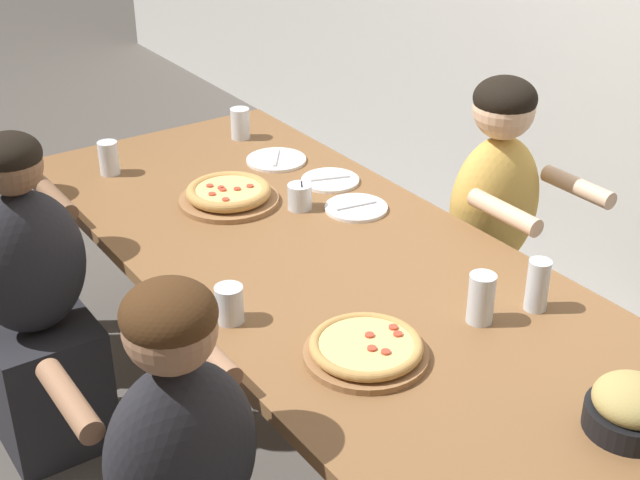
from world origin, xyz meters
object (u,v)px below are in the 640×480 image
at_px(drinking_glass_a, 229,306).
at_px(drinking_glass_c, 537,287).
at_px(drinking_glass_b, 481,301).
at_px(diner_near_midleft, 37,313).
at_px(pizza_board_main, 366,349).
at_px(empty_plate_c, 330,180).
at_px(empty_plate_a, 356,208).
at_px(cocktail_glass_blue, 300,198).
at_px(skillet_bowl, 632,408).
at_px(empty_plate_b, 276,160).
at_px(pizza_board_second, 229,194).
at_px(diner_far_center, 491,246).
at_px(drinking_glass_e, 109,160).
at_px(drinking_glass_d, 240,123).

xyz_separation_m(drinking_glass_a, drinking_glass_c, (0.42, 0.72, 0.02)).
xyz_separation_m(drinking_glass_b, diner_near_midleft, (-1.07, -0.88, -0.29)).
distance_m(drinking_glass_c, diner_near_midleft, 1.56).
relative_size(pizza_board_main, empty_plate_c, 1.53).
bearing_deg(diner_near_midleft, empty_plate_a, -18.29).
relative_size(empty_plate_c, drinking_glass_b, 1.48).
bearing_deg(pizza_board_main, cocktail_glass_blue, 157.72).
bearing_deg(skillet_bowl, diner_near_midleft, -151.75).
relative_size(empty_plate_b, drinking_glass_a, 2.17).
relative_size(empty_plate_a, empty_plate_b, 0.94).
distance_m(skillet_bowl, diner_near_midleft, 1.82).
xyz_separation_m(pizza_board_second, skillet_bowl, (1.54, 0.16, 0.03)).
bearing_deg(skillet_bowl, diner_far_center, 149.47).
bearing_deg(empty_plate_a, pizza_board_second, -131.45).
relative_size(drinking_glass_a, drinking_glass_e, 0.85).
relative_size(pizza_board_second, empty_plate_a, 1.60).
distance_m(pizza_board_main, cocktail_glass_blue, 0.88).
xyz_separation_m(drinking_glass_c, diner_far_center, (-0.58, 0.42, -0.26)).
bearing_deg(drinking_glass_b, diner_far_center, 132.44).
distance_m(pizza_board_second, drinking_glass_d, 0.60).
bearing_deg(drinking_glass_a, diner_far_center, 98.07).
bearing_deg(diner_near_midleft, drinking_glass_a, -64.49).
xyz_separation_m(drinking_glass_e, diner_far_center, (0.95, 1.03, -0.25)).
height_order(skillet_bowl, empty_plate_b, skillet_bowl).
bearing_deg(empty_plate_b, pizza_board_second, -56.49).
bearing_deg(cocktail_glass_blue, diner_near_midleft, -104.29).
xyz_separation_m(skillet_bowl, drinking_glass_d, (-2.04, 0.17, 0.00)).
relative_size(cocktail_glass_blue, drinking_glass_e, 0.88).
bearing_deg(diner_far_center, pizza_board_second, -31.54).
bearing_deg(cocktail_glass_blue, empty_plate_c, 119.62).
bearing_deg(empty_plate_c, skillet_bowl, -8.39).
distance_m(empty_plate_a, drinking_glass_c, 0.78).
height_order(skillet_bowl, drinking_glass_e, skillet_bowl).
xyz_separation_m(pizza_board_second, empty_plate_c, (0.06, 0.38, -0.02)).
relative_size(pizza_board_second, drinking_glass_e, 2.78).
distance_m(cocktail_glass_blue, drinking_glass_c, 0.91).
bearing_deg(empty_plate_c, diner_near_midleft, -95.44).
xyz_separation_m(pizza_board_main, pizza_board_second, (-0.99, 0.16, 0.00)).
bearing_deg(drinking_glass_d, diner_far_center, 24.81).
relative_size(skillet_bowl, diner_near_midleft, 0.26).
relative_size(drinking_glass_a, diner_near_midleft, 0.09).
height_order(empty_plate_b, drinking_glass_d, drinking_glass_d).
bearing_deg(drinking_glass_b, cocktail_glass_blue, -178.70).
relative_size(empty_plate_a, drinking_glass_a, 2.04).
relative_size(skillet_bowl, drinking_glass_e, 2.40).
relative_size(empty_plate_b, diner_near_midleft, 0.20).
xyz_separation_m(drinking_glass_c, drinking_glass_e, (-1.53, -0.60, -0.02)).
distance_m(empty_plate_a, drinking_glass_e, 0.94).
xyz_separation_m(pizza_board_second, drinking_glass_d, (-0.50, 0.33, 0.03)).
xyz_separation_m(skillet_bowl, empty_plate_b, (-1.75, 0.16, -0.05)).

